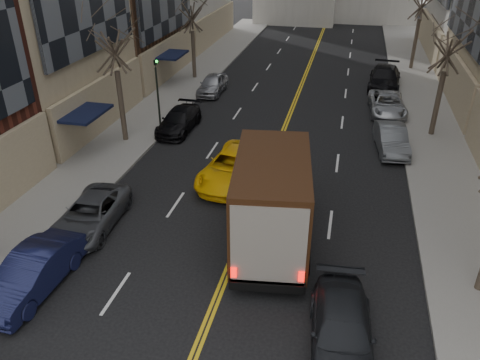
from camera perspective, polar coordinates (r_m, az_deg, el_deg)
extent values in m
cube|color=slate|center=(34.43, -9.01, 9.45)|extent=(4.00, 66.00, 0.15)
cube|color=slate|center=(32.53, 22.18, 6.46)|extent=(4.00, 66.00, 0.15)
cube|color=black|center=(26.56, -18.52, 7.74)|extent=(2.00, 3.00, 0.15)
cube|color=black|center=(27.39, -19.80, 5.78)|extent=(0.20, 3.00, 2.50)
cube|color=black|center=(37.70, -8.48, 14.88)|extent=(2.00, 3.00, 0.15)
cube|color=black|center=(38.29, -9.66, 13.38)|extent=(0.20, 3.00, 2.50)
cylinder|color=#382D23|center=(27.69, -14.24, 8.70)|extent=(0.30, 0.30, 4.05)
cylinder|color=#382D23|center=(39.21, -5.67, 14.98)|extent=(0.30, 0.30, 3.69)
cylinder|color=#382D23|center=(29.99, 22.92, 8.56)|extent=(0.30, 0.30, 3.78)
cylinder|color=#382D23|center=(44.30, 20.54, 15.27)|extent=(0.30, 0.30, 4.14)
cylinder|color=black|center=(28.85, -9.94, 9.70)|extent=(0.12, 0.12, 3.80)
imported|color=black|center=(28.18, -10.35, 14.21)|extent=(0.15, 0.18, 0.90)
sphere|color=#0CE526|center=(28.05, -10.13, 14.05)|extent=(0.14, 0.14, 0.14)
cube|color=black|center=(18.84, 3.77, -5.81)|extent=(3.42, 7.43, 0.34)
cube|color=black|center=(20.51, 4.14, 0.94)|extent=(2.87, 2.24, 2.35)
cube|color=black|center=(17.44, 3.86, -2.57)|extent=(3.41, 5.80, 3.36)
cube|color=black|center=(16.12, 3.30, -12.77)|extent=(2.58, 0.55, 0.34)
cube|color=red|center=(15.83, -0.78, -11.22)|extent=(0.21, 0.09, 0.39)
cube|color=red|center=(15.79, 7.49, -11.63)|extent=(0.21, 0.09, 0.39)
cube|color=gold|center=(17.22, -0.60, -0.34)|extent=(0.18, 1.00, 1.01)
cube|color=gold|center=(17.18, 8.50, -0.76)|extent=(0.18, 1.00, 1.01)
cylinder|color=black|center=(20.91, 0.38, -2.15)|extent=(0.46, 1.11, 1.07)
cylinder|color=black|center=(20.88, 7.63, -2.49)|extent=(0.46, 1.11, 1.07)
cylinder|color=black|center=(17.42, -0.88, -9.34)|extent=(0.46, 1.11, 1.07)
cylinder|color=black|center=(17.38, 7.94, -9.77)|extent=(0.46, 1.11, 1.07)
imported|color=black|center=(14.91, 12.29, -17.53)|extent=(2.26, 4.76, 1.34)
cube|color=black|center=(15.03, 12.62, -14.30)|extent=(0.13, 0.04, 0.09)
cube|color=blue|center=(15.00, 12.61, -14.37)|extent=(0.10, 0.01, 0.06)
imported|color=yellow|center=(23.10, -0.77, 1.66)|extent=(3.12, 5.66, 1.50)
imported|color=black|center=(22.42, 6.39, 0.68)|extent=(0.39, 0.58, 1.58)
imported|color=#111436|center=(17.92, -23.94, -10.28)|extent=(1.72, 4.49, 1.46)
imported|color=#43454A|center=(20.56, -17.72, -3.94)|extent=(2.38, 4.71, 1.28)
imported|color=black|center=(29.24, -7.45, 7.23)|extent=(1.88, 4.53, 1.31)
imported|color=#A2A4AA|center=(35.85, -3.35, 11.59)|extent=(1.69, 4.11, 1.39)
imported|color=#53575C|center=(27.58, 17.99, 4.76)|extent=(1.94, 4.38, 1.40)
imported|color=#AFB3B8|center=(33.20, 17.51, 8.83)|extent=(2.55, 5.02, 1.36)
imported|color=black|center=(38.54, 17.22, 11.78)|extent=(2.69, 5.75, 1.62)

